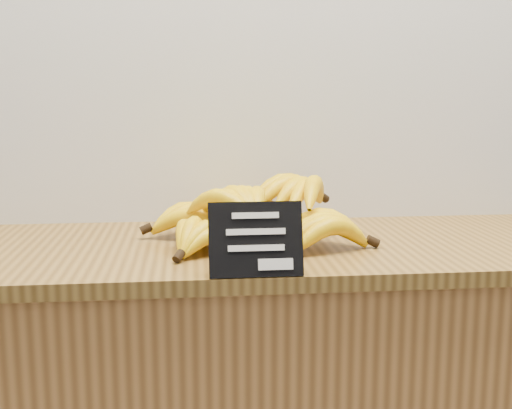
% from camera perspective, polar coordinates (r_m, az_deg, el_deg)
% --- Properties ---
extents(counter_top, '(1.49, 0.54, 0.03)m').
position_cam_1_polar(counter_top, '(1.37, -0.22, -3.99)').
color(counter_top, olive).
rests_on(counter_top, counter).
extents(chalkboard_sign, '(0.16, 0.04, 0.13)m').
position_cam_1_polar(chalkboard_sign, '(1.10, -0.01, -3.13)').
color(chalkboard_sign, black).
rests_on(chalkboard_sign, counter_top).
extents(banana_pile, '(0.48, 0.41, 0.12)m').
position_cam_1_polar(banana_pile, '(1.38, -0.77, -1.11)').
color(banana_pile, yellow).
rests_on(banana_pile, counter_top).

